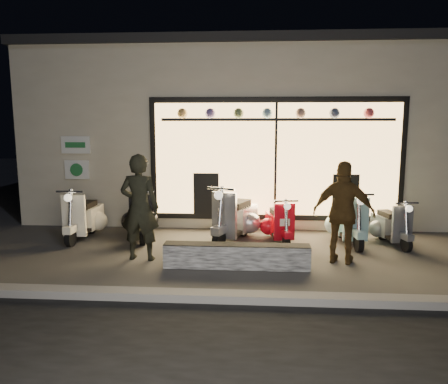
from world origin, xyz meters
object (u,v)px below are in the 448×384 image
at_px(scooter_silver, 237,218).
at_px(scooter_red, 278,223).
at_px(graffiti_barrier, 237,256).
at_px(man, 140,207).
at_px(woman, 344,213).

distance_m(scooter_silver, scooter_red, 0.83).
height_order(graffiti_barrier, scooter_silver, scooter_silver).
bearing_deg(man, woman, -175.19).
xyz_separation_m(scooter_silver, woman, (1.82, -1.38, 0.42)).
bearing_deg(scooter_red, scooter_silver, 167.40).
relative_size(scooter_red, woman, 0.72).
bearing_deg(woman, man, 18.38).
bearing_deg(man, scooter_red, -145.95).
height_order(graffiti_barrier, man, man).
relative_size(graffiti_barrier, woman, 1.37).
relative_size(scooter_silver, scooter_red, 1.22).
distance_m(scooter_silver, woman, 2.32).
bearing_deg(graffiti_barrier, man, 168.28).
distance_m(graffiti_barrier, scooter_red, 1.91).
bearing_deg(scooter_silver, graffiti_barrier, -65.41).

